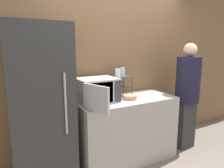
# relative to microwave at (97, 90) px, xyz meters

# --- Properties ---
(wall_back) EXTENTS (8.00, 0.06, 2.60)m
(wall_back) POSITION_rel_microwave_xyz_m (0.42, 0.34, 0.22)
(wall_back) COLOR brown
(wall_back) RESTS_ON ground_plane
(counter) EXTENTS (1.43, 0.67, 0.92)m
(counter) POSITION_rel_microwave_xyz_m (0.42, -0.03, -0.62)
(counter) COLOR #9E9993
(counter) RESTS_ON ground_plane
(microwave) EXTENTS (0.54, 0.79, 0.31)m
(microwave) POSITION_rel_microwave_xyz_m (0.00, 0.00, 0.00)
(microwave) COLOR #ADADB2
(microwave) RESTS_ON counter
(dish_rack) EXTENTS (0.27, 0.24, 0.29)m
(dish_rack) POSITION_rel_microwave_xyz_m (0.44, 0.14, 0.06)
(dish_rack) COLOR #333333
(dish_rack) RESTS_ON counter
(glass_front_left) EXTENTS (0.08, 0.08, 0.12)m
(glass_front_left) POSITION_rel_microwave_xyz_m (0.35, 0.07, 0.20)
(glass_front_left) COLOR silver
(glass_front_left) RESTS_ON dish_rack
(glass_back_right) EXTENTS (0.08, 0.08, 0.12)m
(glass_back_right) POSITION_rel_microwave_xyz_m (0.52, 0.21, 0.20)
(glass_back_right) COLOR silver
(glass_back_right) RESTS_ON dish_rack
(bowl) EXTENTS (0.18, 0.18, 0.06)m
(bowl) POSITION_rel_microwave_xyz_m (0.45, -0.10, -0.13)
(bowl) COLOR #AD7F56
(bowl) RESTS_ON counter
(person) EXTENTS (0.37, 0.37, 1.70)m
(person) POSITION_rel_microwave_xyz_m (1.48, -0.21, -0.13)
(person) COLOR #2D2D33
(person) RESTS_ON ground_plane
(refrigerator) EXTENTS (0.68, 0.63, 1.90)m
(refrigerator) POSITION_rel_microwave_xyz_m (-0.72, 0.00, -0.13)
(refrigerator) COLOR #2D2D2D
(refrigerator) RESTS_ON ground_plane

